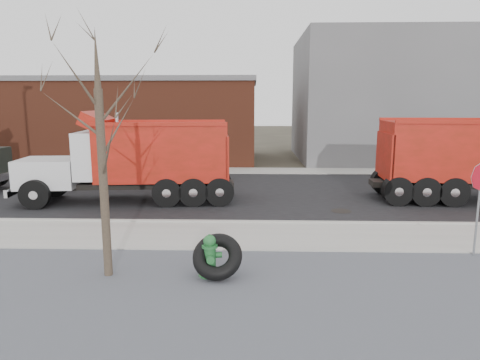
{
  "coord_description": "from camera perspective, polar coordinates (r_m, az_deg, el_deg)",
  "views": [
    {
      "loc": [
        -0.07,
        -11.3,
        3.71
      ],
      "look_at": [
        -0.46,
        1.52,
        1.4
      ],
      "focal_mm": 32.0,
      "sensor_mm": 36.0,
      "label": 1
    }
  ],
  "objects": [
    {
      "name": "ground",
      "position": [
        11.9,
        2.02,
        -7.97
      ],
      "size": [
        120.0,
        120.0,
        0.0
      ],
      "primitive_type": "plane",
      "color": "#383328",
      "rests_on": "ground"
    },
    {
      "name": "gravel_verge",
      "position": [
        8.63,
        2.11,
        -15.15
      ],
      "size": [
        60.0,
        5.0,
        0.03
      ],
      "primitive_type": "cube",
      "color": "slate",
      "rests_on": "ground"
    },
    {
      "name": "sidewalk",
      "position": [
        12.12,
        2.01,
        -7.47
      ],
      "size": [
        60.0,
        2.5,
        0.06
      ],
      "primitive_type": "cube",
      "color": "#9E9B93",
      "rests_on": "ground"
    },
    {
      "name": "curb",
      "position": [
        13.36,
        1.99,
        -5.68
      ],
      "size": [
        60.0,
        0.15,
        0.11
      ],
      "primitive_type": "cube",
      "color": "#9E9B93",
      "rests_on": "ground"
    },
    {
      "name": "road",
      "position": [
        17.99,
        1.94,
        -1.67
      ],
      "size": [
        60.0,
        9.4,
        0.02
      ],
      "primitive_type": "cube",
      "color": "black",
      "rests_on": "ground"
    },
    {
      "name": "far_sidewalk",
      "position": [
        23.59,
        1.9,
        1.23
      ],
      "size": [
        60.0,
        2.0,
        0.06
      ],
      "primitive_type": "cube",
      "color": "#9E9B93",
      "rests_on": "ground"
    },
    {
      "name": "building_grey",
      "position": [
        30.67,
        19.27,
        10.2
      ],
      "size": [
        12.0,
        10.0,
        8.0
      ],
      "color": "slate",
      "rests_on": "ground"
    },
    {
      "name": "building_brick",
      "position": [
        30.01,
        -17.73,
        7.72
      ],
      "size": [
        20.2,
        8.2,
        5.3
      ],
      "color": "brown",
      "rests_on": "ground"
    },
    {
      "name": "bare_tree",
      "position": [
        9.26,
        -18.16,
        7.13
      ],
      "size": [
        3.2,
        3.2,
        5.2
      ],
      "color": "#382D23",
      "rests_on": "ground"
    },
    {
      "name": "fire_hydrant",
      "position": [
        9.39,
        -4.05,
        -10.26
      ],
      "size": [
        0.54,
        0.52,
        0.95
      ],
      "rotation": [
        0.0,
        0.0,
        0.16
      ],
      "color": "#2A6E31",
      "rests_on": "ground"
    },
    {
      "name": "truck_tire",
      "position": [
        9.31,
        -3.04,
        -10.16
      ],
      "size": [
        1.18,
        1.08,
        0.97
      ],
      "color": "black",
      "rests_on": "ground"
    },
    {
      "name": "stop_sign",
      "position": [
        11.73,
        29.39,
        -0.78
      ],
      "size": [
        0.64,
        0.32,
        2.54
      ],
      "rotation": [
        0.0,
        0.0,
        0.05
      ],
      "color": "gray",
      "rests_on": "ground"
    },
    {
      "name": "dump_truck_red_b",
      "position": [
        16.55,
        -13.58,
        3.01
      ],
      "size": [
        8.05,
        3.03,
        3.37
      ],
      "rotation": [
        0.0,
        0.0,
        3.24
      ],
      "color": "black",
      "rests_on": "ground"
    }
  ]
}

